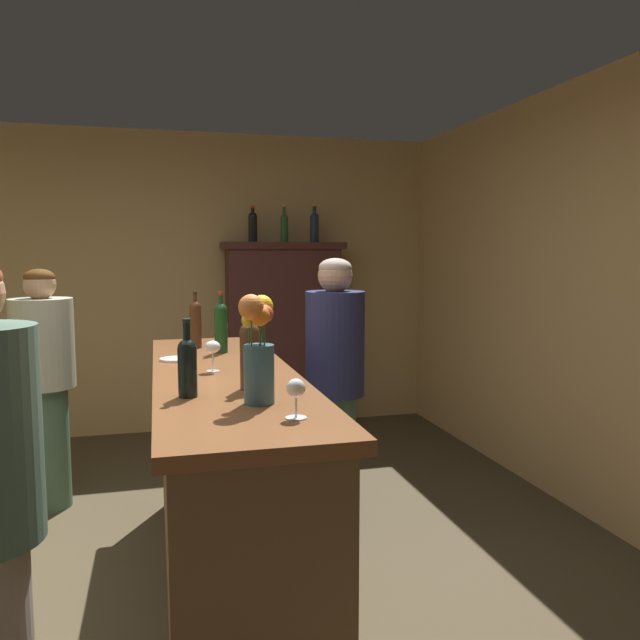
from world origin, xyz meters
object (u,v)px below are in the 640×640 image
object	(u,v)px
cheese_plate	(176,359)
display_bottle_left	(253,225)
wine_bottle_malbec	(187,364)
display_bottle_center	(314,226)
flower_arrangement	(258,345)
display_bottle_midleft	(284,226)
display_cabinet	(284,333)
bartender	(335,380)
wine_bottle_chardonnay	(195,322)
wine_bottle_rose	(221,325)
wine_glass_rear	(213,348)
wine_glass_front	(296,391)
bar_counter	(226,483)
patron_near_entrance	(44,380)
wine_glass_mid	(251,331)
wine_bottle_merlot	(250,352)

from	to	relation	value
cheese_plate	display_bottle_left	world-z (taller)	display_bottle_left
wine_bottle_malbec	display_bottle_center	world-z (taller)	display_bottle_center
flower_arrangement	display_bottle_midleft	distance (m)	3.42
display_cabinet	cheese_plate	world-z (taller)	display_cabinet
display_cabinet	bartender	world-z (taller)	display_cabinet
display_cabinet	wine_bottle_chardonnay	size ratio (longest dim) A/B	5.28
cheese_plate	display_bottle_midleft	world-z (taller)	display_bottle_midleft
wine_bottle_rose	cheese_plate	bearing A→B (deg)	-141.95
wine_glass_rear	bartender	size ratio (longest dim) A/B	0.09
wine_glass_front	display_bottle_center	bearing A→B (deg)	74.90
flower_arrangement	wine_glass_rear	bearing A→B (deg)	98.99
wine_glass_rear	display_bottle_center	bearing A→B (deg)	66.60
wine_glass_front	bar_counter	bearing A→B (deg)	99.08
bar_counter	wine_glass_rear	bearing A→B (deg)	160.02
display_bottle_midleft	patron_near_entrance	bearing A→B (deg)	-142.93
wine_glass_mid	wine_glass_rear	distance (m)	0.70
wine_bottle_merlot	display_bottle_midleft	xyz separation A→B (m)	(0.76, 3.04, 0.62)
bartender	wine_bottle_malbec	bearing A→B (deg)	55.45
cheese_plate	patron_near_entrance	xyz separation A→B (m)	(-0.77, 0.93, -0.25)
flower_arrangement	display_bottle_center	xyz separation A→B (m)	(1.03, 3.28, 0.57)
bartender	display_bottle_midleft	bearing A→B (deg)	-88.70
wine_bottle_rose	display_bottle_midleft	xyz separation A→B (m)	(0.77, 2.08, 0.62)
wine_glass_front	wine_bottle_malbec	bearing A→B (deg)	128.70
display_bottle_center	wine_bottle_chardonnay	bearing A→B (deg)	-121.90
bar_counter	wine_glass_rear	distance (m)	0.63
cheese_plate	wine_bottle_chardonnay	bearing A→B (deg)	72.81
bar_counter	patron_near_entrance	world-z (taller)	patron_near_entrance
wine_glass_front	display_bottle_center	xyz separation A→B (m)	(0.95, 3.52, 0.69)
display_cabinet	patron_near_entrance	world-z (taller)	display_cabinet
display_bottle_left	flower_arrangement	bearing A→B (deg)	-98.37
wine_bottle_merlot	wine_glass_front	xyz separation A→B (m)	(0.08, -0.48, -0.06)
cheese_plate	display_bottle_center	bearing A→B (deg)	60.45
wine_bottle_malbec	flower_arrangement	size ratio (longest dim) A/B	0.75
bar_counter	wine_bottle_chardonnay	size ratio (longest dim) A/B	7.31
wine_glass_mid	patron_near_entrance	world-z (taller)	patron_near_entrance
wine_bottle_rose	wine_bottle_merlot	bearing A→B (deg)	-89.04
wine_bottle_merlot	wine_glass_rear	distance (m)	0.43
display_bottle_midleft	bartender	distance (m)	2.25
wine_bottle_chardonnay	wine_bottle_rose	size ratio (longest dim) A/B	0.97
wine_glass_front	wine_glass_rear	world-z (taller)	wine_glass_rear
wine_bottle_chardonnay	wine_glass_mid	bearing A→B (deg)	-20.06
wine_bottle_rose	wine_glass_front	xyz separation A→B (m)	(0.10, -1.43, -0.06)
display_bottle_center	bartender	xyz separation A→B (m)	(-0.39, -2.03, -0.97)
wine_glass_rear	patron_near_entrance	world-z (taller)	patron_near_entrance
wine_bottle_rose	display_bottle_left	xyz separation A→B (m)	(0.49, 2.08, 0.63)
wine_glass_mid	bartender	size ratio (longest dim) A/B	0.09
bar_counter	wine_bottle_rose	xyz separation A→B (m)	(0.04, 0.56, 0.67)
wine_bottle_merlot	wine_bottle_malbec	distance (m)	0.26
patron_near_entrance	bartender	bearing A→B (deg)	45.55
cheese_plate	display_bottle_left	bearing A→B (deg)	71.98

